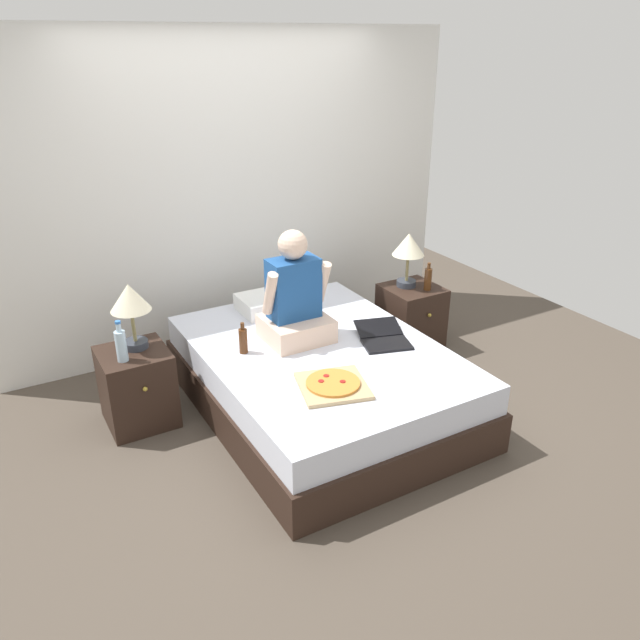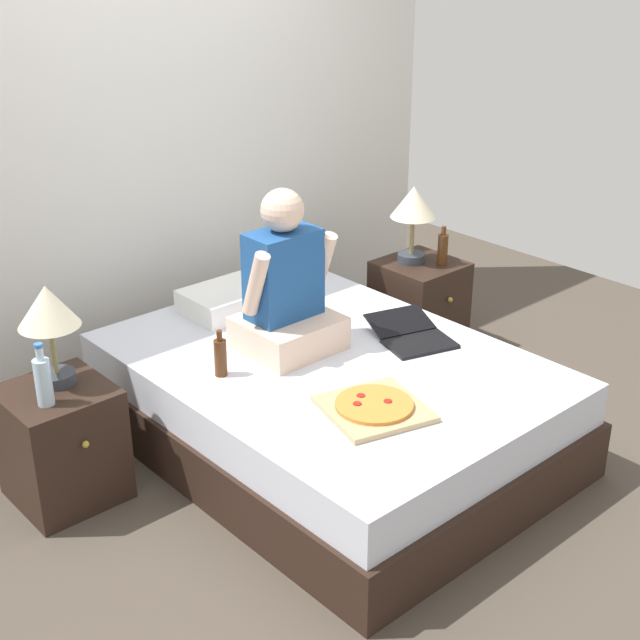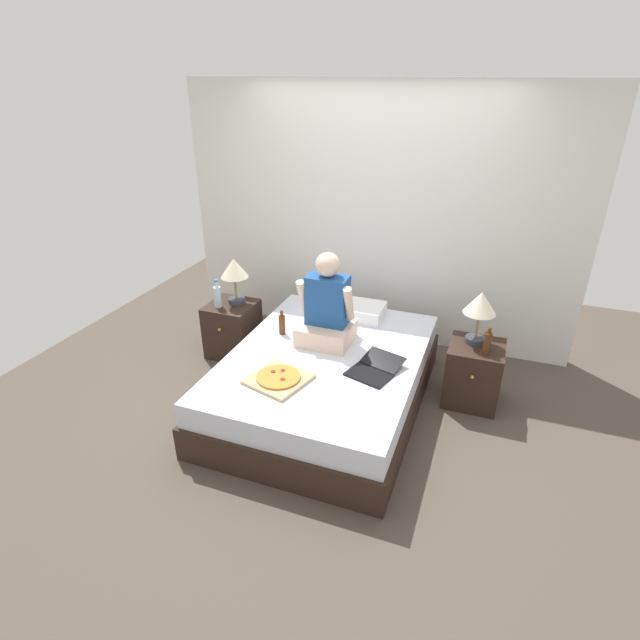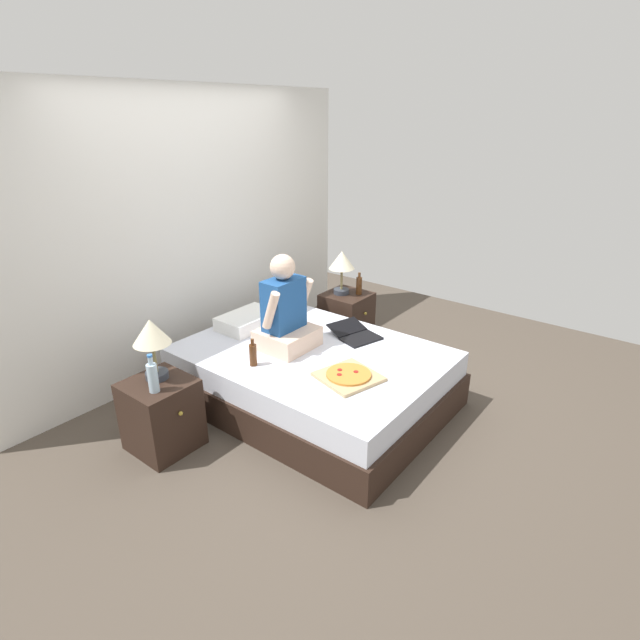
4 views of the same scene
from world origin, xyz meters
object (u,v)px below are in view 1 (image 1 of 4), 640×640
(nightstand_left, at_px, (137,387))
(lamp_on_right_nightstand, at_px, (408,248))
(person_seated, at_px, (295,300))
(nightstand_right, at_px, (411,317))
(laptop, at_px, (384,338))
(pizza_box, at_px, (333,385))
(beer_bottle, at_px, (428,279))
(water_bottle, at_px, (121,345))
(lamp_on_left_nightstand, at_px, (130,302))
(beer_bottle_on_bed, at_px, (243,340))
(bed, at_px, (320,379))

(nightstand_left, distance_m, lamp_on_right_nightstand, 2.34)
(lamp_on_right_nightstand, relative_size, person_seated, 0.58)
(nightstand_right, height_order, laptop, laptop)
(nightstand_left, distance_m, pizza_box, 1.37)
(beer_bottle, bearing_deg, nightstand_right, 125.01)
(water_bottle, distance_m, pizza_box, 1.36)
(nightstand_left, bearing_deg, lamp_on_left_nightstand, 51.37)
(lamp_on_right_nightstand, relative_size, beer_bottle, 1.96)
(beer_bottle_on_bed, bearing_deg, nightstand_right, 9.52)
(nightstand_left, relative_size, water_bottle, 1.93)
(bed, xyz_separation_m, beer_bottle_on_bed, (-0.48, 0.20, 0.33))
(nightstand_right, height_order, beer_bottle, beer_bottle)
(beer_bottle, xyz_separation_m, laptop, (-0.78, -0.50, -0.13))
(person_seated, bearing_deg, beer_bottle, 6.56)
(bed, xyz_separation_m, lamp_on_left_nightstand, (-1.11, 0.52, 0.62))
(beer_bottle_on_bed, bearing_deg, beer_bottle, 5.81)
(lamp_on_right_nightstand, bearing_deg, bed, -154.94)
(nightstand_right, xyz_separation_m, laptop, (-0.71, -0.60, 0.23))
(beer_bottle, distance_m, person_seated, 1.31)
(nightstand_right, bearing_deg, beer_bottle_on_bed, -170.48)
(nightstand_right, relative_size, person_seated, 0.68)
(lamp_on_left_nightstand, xyz_separation_m, beer_bottle_on_bed, (0.63, -0.32, -0.29))
(lamp_on_left_nightstand, xyz_separation_m, lamp_on_right_nightstand, (2.23, 0.00, 0.00))
(lamp_on_right_nightstand, height_order, person_seated, person_seated)
(nightstand_left, distance_m, nightstand_right, 2.30)
(beer_bottle_on_bed, bearing_deg, lamp_on_right_nightstand, 11.43)
(bed, bearing_deg, lamp_on_left_nightstand, 154.74)
(lamp_on_left_nightstand, bearing_deg, person_seated, -16.12)
(beer_bottle, relative_size, person_seated, 0.29)
(bed, xyz_separation_m, pizza_box, (-0.20, -0.49, 0.26))
(bed, height_order, pizza_box, pizza_box)
(lamp_on_right_nightstand, xyz_separation_m, laptop, (-0.68, -0.65, -0.36))
(laptop, relative_size, pizza_box, 0.99)
(nightstand_right, height_order, beer_bottle_on_bed, beer_bottle_on_bed)
(bed, relative_size, water_bottle, 7.59)
(beer_bottle, height_order, pizza_box, beer_bottle)
(lamp_on_right_nightstand, bearing_deg, laptop, -136.44)
(water_bottle, relative_size, person_seated, 0.35)
(nightstand_right, xyz_separation_m, beer_bottle_on_bed, (-1.63, -0.27, 0.30))
(lamp_on_left_nightstand, height_order, laptop, lamp_on_left_nightstand)
(nightstand_right, relative_size, pizza_box, 1.08)
(nightstand_left, xyz_separation_m, nightstand_right, (2.30, 0.00, 0.00))
(person_seated, height_order, beer_bottle_on_bed, person_seated)
(pizza_box, distance_m, beer_bottle_on_bed, 0.75)
(lamp_on_left_nightstand, xyz_separation_m, person_seated, (1.03, -0.30, -0.10))
(pizza_box, bearing_deg, water_bottle, 139.76)
(nightstand_left, xyz_separation_m, person_seated, (1.07, -0.25, 0.50))
(lamp_on_left_nightstand, bearing_deg, nightstand_left, -128.63)
(nightstand_left, bearing_deg, person_seated, -13.04)
(nightstand_left, distance_m, lamp_on_left_nightstand, 0.60)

